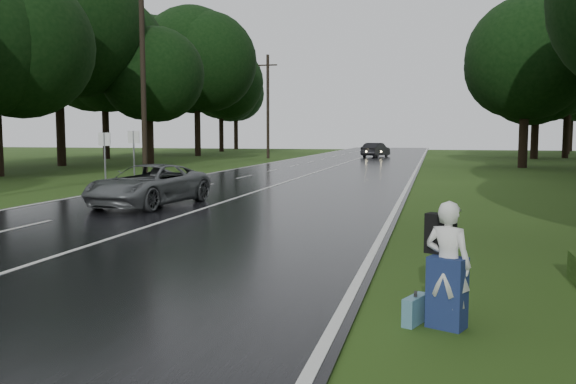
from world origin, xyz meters
name	(u,v)px	position (x,y,z in m)	size (l,w,h in m)	color
ground	(80,250)	(0.00, 0.00, 0.00)	(160.00, 160.00, 0.00)	#294614
road	(299,178)	(0.00, 20.00, 0.02)	(12.00, 140.00, 0.04)	black
lane_center	(299,178)	(0.00, 20.00, 0.04)	(0.12, 140.00, 0.01)	silver
grey_car	(149,185)	(-2.02, 6.99, 0.70)	(2.20, 4.78, 1.33)	#565A5C
far_car	(376,150)	(1.25, 49.10, 0.75)	(1.50, 4.30, 1.42)	black
hitchhiker	(447,269)	(7.11, -3.21, 0.72)	(0.67, 0.65, 1.56)	silver
suitcase	(415,310)	(6.74, -3.16, 0.17)	(0.14, 0.49, 0.35)	teal
utility_pole_mid	(145,177)	(-8.50, 19.34, 0.00)	(1.80, 0.28, 10.70)	black
utility_pole_far	(268,158)	(-8.50, 44.26, 0.00)	(1.80, 0.28, 9.74)	black
road_sign_a	(106,187)	(-7.20, 13.07, 0.00)	(0.58, 0.10, 2.40)	white
road_sign_b	(135,182)	(-7.20, 15.70, 0.00)	(0.60, 0.10, 2.49)	white
tree_left_e	(150,164)	(-14.64, 32.02, 0.00)	(7.90, 7.90, 12.34)	black
tree_left_f	(198,156)	(-17.50, 48.74, 0.00)	(11.36, 11.36, 17.75)	black
tree_right_e	(522,168)	(12.87, 33.49, 0.00)	(8.30, 8.30, 12.97)	black
tree_right_f	(534,159)	(16.03, 49.55, 0.00)	(8.19, 8.19, 12.79)	black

